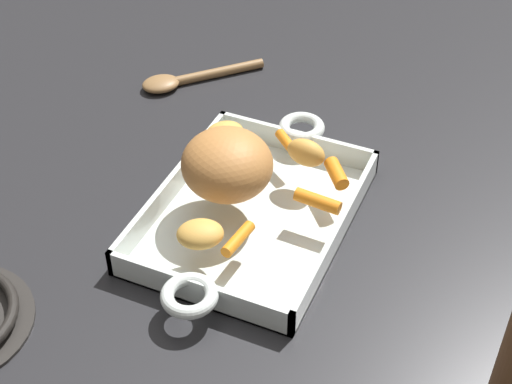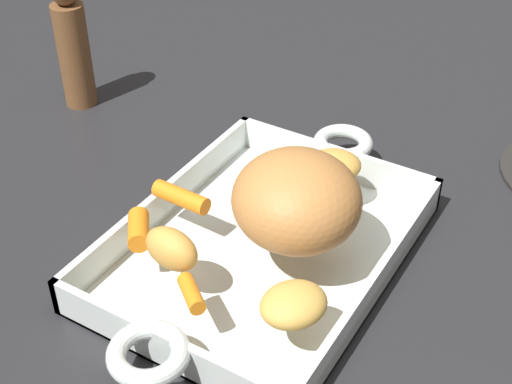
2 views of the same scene
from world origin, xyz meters
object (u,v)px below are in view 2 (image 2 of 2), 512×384
object	(u,v)px
baby_carrot_southeast	(192,294)
baby_carrot_southwest	(181,197)
roasting_dish	(263,246)
potato_halved	(172,249)
pork_roast	(298,198)
potato_golden_small	(294,305)
potato_golden_large	(333,165)
baby_carrot_center_right	(139,229)
pepper_mill	(73,47)
baby_carrot_short	(289,167)

from	to	relation	value
baby_carrot_southeast	baby_carrot_southwest	size ratio (longest dim) A/B	0.69
roasting_dish	potato_halved	xyz separation A→B (m)	(0.09, -0.04, 0.05)
roasting_dish	pork_roast	bearing A→B (deg)	95.00
baby_carrot_southeast	potato_golden_small	size ratio (longest dim) A/B	0.73
pork_roast	roasting_dish	bearing A→B (deg)	-85.00
pork_roast	baby_carrot_southeast	size ratio (longest dim) A/B	2.90
roasting_dish	potato_golden_large	xyz separation A→B (m)	(-0.10, 0.02, 0.04)
pork_roast	potato_golden_large	world-z (taller)	pork_roast
pork_roast	baby_carrot_southwest	distance (m)	0.13
pork_roast	potato_golden_large	xyz separation A→B (m)	(-0.10, -0.01, -0.03)
baby_carrot_center_right	potato_halved	distance (m)	0.05
potato_golden_large	pepper_mill	distance (m)	0.39
baby_carrot_short	baby_carrot_southeast	world-z (taller)	same
potato_halved	roasting_dish	bearing A→B (deg)	156.94
pork_roast	potato_halved	distance (m)	0.12
potato_halved	baby_carrot_southeast	bearing A→B (deg)	56.31
pork_roast	baby_carrot_center_right	distance (m)	0.15
pork_roast	baby_carrot_center_right	xyz separation A→B (m)	(0.08, -0.12, -0.03)
baby_carrot_short	pork_roast	bearing A→B (deg)	33.35
roasting_dish	baby_carrot_southwest	world-z (taller)	baby_carrot_southwest
potato_golden_large	baby_carrot_center_right	bearing A→B (deg)	-31.59
potato_golden_small	pepper_mill	size ratio (longest dim) A/B	0.34
potato_golden_small	potato_halved	size ratio (longest dim) A/B	1.05
baby_carrot_short	pepper_mill	distance (m)	0.35
potato_golden_large	pork_roast	bearing A→B (deg)	6.92
potato_halved	pepper_mill	bearing A→B (deg)	-125.62
baby_carrot_center_right	potato_halved	world-z (taller)	potato_halved
roasting_dish	baby_carrot_center_right	bearing A→B (deg)	-48.71
roasting_dish	potato_golden_small	distance (m)	0.13
baby_carrot_southeast	pork_roast	bearing A→B (deg)	164.06
baby_carrot_short	baby_carrot_southwest	distance (m)	0.12
potato_golden_large	potato_golden_small	bearing A→B (deg)	17.12
baby_carrot_center_right	pepper_mill	distance (m)	0.35
potato_golden_small	pepper_mill	xyz separation A→B (m)	(-0.23, -0.45, 0.02)
baby_carrot_southeast	baby_carrot_short	bearing A→B (deg)	-174.43
pork_roast	baby_carrot_southeast	distance (m)	0.13
baby_carrot_short	pepper_mill	bearing A→B (deg)	-98.75
pepper_mill	pork_roast	bearing A→B (deg)	71.11
pepper_mill	baby_carrot_southwest	bearing A→B (deg)	60.79
pork_roast	potato_halved	size ratio (longest dim) A/B	2.21
baby_carrot_southwest	baby_carrot_southeast	bearing A→B (deg)	39.67
baby_carrot_center_right	pepper_mill	bearing A→B (deg)	-128.40
roasting_dish	pork_roast	distance (m)	0.08
baby_carrot_short	baby_carrot_southeast	xyz separation A→B (m)	(0.21, 0.02, -0.00)
baby_carrot_center_right	potato_golden_large	distance (m)	0.21
pork_roast	baby_carrot_southwest	xyz separation A→B (m)	(0.02, -0.12, -0.03)
pork_roast	potato_golden_small	size ratio (longest dim) A/B	2.10
baby_carrot_southeast	baby_carrot_center_right	world-z (taller)	baby_carrot_center_right
baby_carrot_short	baby_carrot_center_right	xyz separation A→B (m)	(0.16, -0.07, 0.00)
baby_carrot_southwest	potato_halved	world-z (taller)	potato_halved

